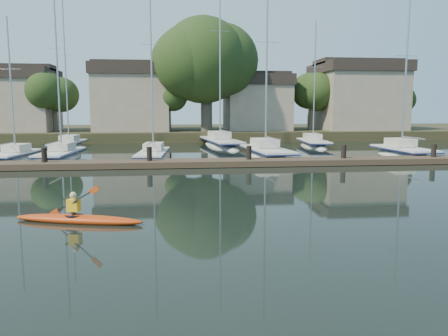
{
  "coord_description": "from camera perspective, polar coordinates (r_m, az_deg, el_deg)",
  "views": [
    {
      "loc": [
        -1.54,
        -12.09,
        3.46
      ],
      "look_at": [
        0.35,
        4.32,
        1.2
      ],
      "focal_mm": 35.0,
      "sensor_mm": 36.0,
      "label": 1
    }
  ],
  "objects": [
    {
      "name": "sailboat_3",
      "position": [
        31.32,
        5.56,
        1.03
      ],
      "size": [
        3.02,
        8.82,
        13.95
      ],
      "rotation": [
        0.0,
        0.0,
        0.09
      ],
      "color": "white",
      "rests_on": "ground"
    },
    {
      "name": "sailboat_6",
      "position": [
        40.17,
        -0.41,
        2.56
      ],
      "size": [
        3.65,
        11.33,
        17.7
      ],
      "rotation": [
        0.0,
        0.0,
        0.12
      ],
      "color": "white",
      "rests_on": "ground"
    },
    {
      "name": "sailboat_4",
      "position": [
        34.42,
        22.29,
        1.1
      ],
      "size": [
        2.49,
        7.46,
        12.56
      ],
      "rotation": [
        0.0,
        0.0,
        0.04
      ],
      "color": "white",
      "rests_on": "ground"
    },
    {
      "name": "dock",
      "position": [
        26.34,
        -3.17,
        0.68
      ],
      "size": [
        34.0,
        2.0,
        1.8
      ],
      "color": "#443627",
      "rests_on": "ground"
    },
    {
      "name": "sailboat_1",
      "position": [
        31.99,
        -20.5,
        0.77
      ],
      "size": [
        2.35,
        7.98,
        12.9
      ],
      "rotation": [
        0.0,
        0.0,
        -0.05
      ],
      "color": "white",
      "rests_on": "ground"
    },
    {
      "name": "sailboat_0",
      "position": [
        32.56,
        -25.66,
        0.62
      ],
      "size": [
        2.61,
        6.82,
        10.55
      ],
      "rotation": [
        0.0,
        0.0,
        -0.12
      ],
      "color": "white",
      "rests_on": "ground"
    },
    {
      "name": "sailboat_7",
      "position": [
        40.9,
        11.57,
        2.52
      ],
      "size": [
        2.7,
        7.85,
        12.42
      ],
      "rotation": [
        0.0,
        0.0,
        -0.09
      ],
      "color": "white",
      "rests_on": "ground"
    },
    {
      "name": "sailboat_5",
      "position": [
        40.82,
        -19.62,
        2.24
      ],
      "size": [
        2.2,
        8.38,
        13.78
      ],
      "rotation": [
        0.0,
        0.0,
        -0.03
      ],
      "color": "white",
      "rests_on": "ground"
    },
    {
      "name": "ground",
      "position": [
        12.67,
        0.67,
        -8.06
      ],
      "size": [
        160.0,
        160.0,
        0.0
      ],
      "primitive_type": "plane",
      "color": "black",
      "rests_on": "ground"
    },
    {
      "name": "shore",
      "position": [
        52.48,
        -3.16,
        7.53
      ],
      "size": [
        90.0,
        25.25,
        12.75
      ],
      "color": "#262F17",
      "rests_on": "ground"
    },
    {
      "name": "sailboat_2",
      "position": [
        30.56,
        -9.23,
        0.88
      ],
      "size": [
        2.41,
        8.14,
        13.29
      ],
      "rotation": [
        0.0,
        0.0,
        -0.07
      ],
      "color": "white",
      "rests_on": "ground"
    },
    {
      "name": "kayak",
      "position": [
        14.13,
        -18.57,
        -6.13
      ],
      "size": [
        4.14,
        1.65,
        1.32
      ],
      "rotation": [
        0.0,
        0.0,
        -0.27
      ],
      "color": "#B6460E",
      "rests_on": "ground"
    }
  ]
}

